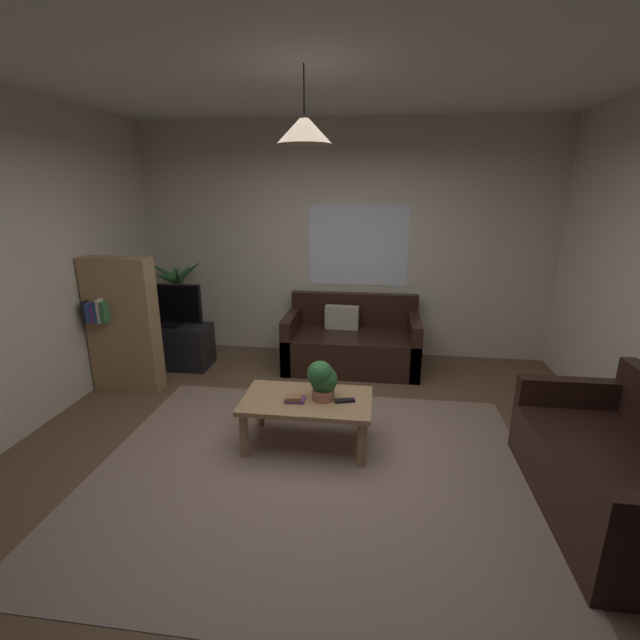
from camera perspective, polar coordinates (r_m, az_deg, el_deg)
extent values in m
cube|color=brown|center=(3.66, -0.65, -17.50)|extent=(5.01, 4.83, 0.02)
cube|color=gray|center=(3.49, -1.15, -19.14)|extent=(3.26, 2.66, 0.01)
cube|color=beige|center=(5.50, 3.00, 10.02)|extent=(5.13, 0.06, 2.83)
cube|color=white|center=(3.13, -0.85, 31.34)|extent=(5.01, 4.83, 0.02)
cube|color=white|center=(5.46, 4.96, 9.50)|extent=(1.20, 0.01, 0.96)
cube|color=black|center=(5.23, 4.10, -3.94)|extent=(1.55, 0.84, 0.42)
cube|color=black|center=(5.45, 4.43, 1.42)|extent=(1.55, 0.12, 0.40)
cube|color=black|center=(5.28, -3.63, -2.47)|extent=(0.12, 0.84, 0.64)
cube|color=black|center=(5.21, 11.99, -3.10)|extent=(0.12, 0.84, 0.64)
cube|color=#B7AD9E|center=(5.30, 2.85, 0.34)|extent=(0.40, 0.14, 0.28)
cube|color=black|center=(3.57, 33.57, -17.39)|extent=(0.84, 1.51, 0.42)
cube|color=black|center=(4.06, 29.66, -10.84)|extent=(0.84, 0.12, 0.64)
cube|color=#A87F56|center=(3.63, -1.71, -10.40)|extent=(1.04, 0.60, 0.04)
cylinder|color=#A87F56|center=(3.62, -9.80, -14.48)|extent=(0.07, 0.07, 0.38)
cylinder|color=#A87F56|center=(3.48, 5.46, -15.66)|extent=(0.07, 0.07, 0.38)
cylinder|color=#A87F56|center=(4.02, -7.75, -11.01)|extent=(0.07, 0.07, 0.38)
cylinder|color=#A87F56|center=(3.90, 5.76, -11.89)|extent=(0.07, 0.07, 0.38)
cube|color=#72387F|center=(3.58, -3.26, -10.25)|extent=(0.16, 0.13, 0.02)
cube|color=#99663F|center=(3.56, -3.50, -9.95)|extent=(0.15, 0.12, 0.03)
cube|color=black|center=(3.56, 3.23, -10.37)|extent=(0.17, 0.09, 0.02)
cylinder|color=#B77051|center=(3.59, 0.43, -9.61)|extent=(0.18, 0.18, 0.08)
sphere|color=#2D6B33|center=(3.56, 0.50, -7.73)|extent=(0.22, 0.22, 0.22)
sphere|color=#2D6B33|center=(3.52, -0.01, -6.97)|extent=(0.21, 0.21, 0.21)
cube|color=black|center=(5.54, -18.54, -3.17)|extent=(0.90, 0.44, 0.50)
cube|color=black|center=(5.38, -19.14, 2.06)|extent=(0.81, 0.05, 0.46)
cube|color=black|center=(5.36, -19.26, 1.99)|extent=(0.77, 0.00, 0.42)
cube|color=black|center=(5.44, -18.89, -0.56)|extent=(0.24, 0.16, 0.04)
cylinder|color=beige|center=(6.10, -17.44, -2.27)|extent=(0.32, 0.32, 0.30)
cylinder|color=brown|center=(5.97, -17.82, 1.99)|extent=(0.05, 0.05, 0.64)
cone|color=#2D6B33|center=(5.79, -16.64, 6.10)|extent=(0.42, 0.13, 0.33)
cone|color=#2D6B33|center=(6.01, -16.78, 6.24)|extent=(0.23, 0.42, 0.33)
cone|color=#2D6B33|center=(6.12, -18.10, 6.25)|extent=(0.23, 0.50, 0.33)
cone|color=#2D6B33|center=(5.99, -19.75, 6.00)|extent=(0.44, 0.16, 0.30)
cone|color=#2D6B33|center=(5.75, -19.53, 5.27)|extent=(0.19, 0.42, 0.27)
cone|color=#2D6B33|center=(5.72, -17.90, 5.37)|extent=(0.26, 0.37, 0.29)
cube|color=#A87F56|center=(4.96, -24.10, -0.60)|extent=(0.70, 0.22, 1.40)
cube|color=black|center=(4.97, -27.84, 1.07)|extent=(0.03, 0.16, 0.21)
cube|color=#2D4C8C|center=(4.95, -27.41, 0.98)|extent=(0.05, 0.16, 0.20)
cube|color=#72387F|center=(4.93, -26.96, 0.80)|extent=(0.03, 0.16, 0.17)
cube|color=#2D4C8C|center=(4.91, -26.64, 0.88)|extent=(0.03, 0.16, 0.18)
cube|color=beige|center=(4.88, -26.34, 1.18)|extent=(0.03, 0.16, 0.24)
cube|color=#387247|center=(4.86, -25.89, 1.01)|extent=(0.04, 0.16, 0.21)
cylinder|color=black|center=(3.29, -2.10, 27.75)|extent=(0.01, 0.01, 0.30)
cone|color=tan|center=(3.26, -2.05, 23.49)|extent=(0.38, 0.38, 0.19)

